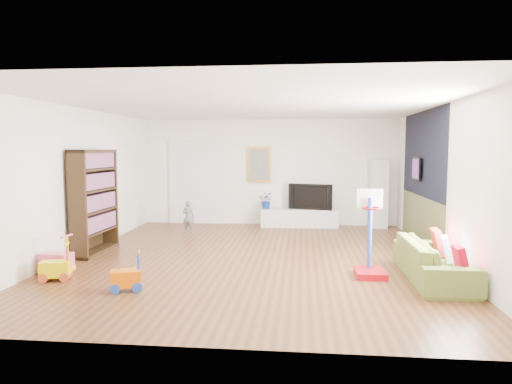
# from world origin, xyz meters

# --- Properties ---
(floor) EXTENTS (6.50, 7.50, 0.00)m
(floor) POSITION_xyz_m (0.00, 0.00, 0.00)
(floor) COLOR brown
(floor) RESTS_ON ground
(ceiling) EXTENTS (6.50, 7.50, 0.00)m
(ceiling) POSITION_xyz_m (0.00, 0.00, 2.70)
(ceiling) COLOR white
(ceiling) RESTS_ON ground
(wall_back) EXTENTS (6.50, 0.00, 2.70)m
(wall_back) POSITION_xyz_m (0.00, 3.75, 1.35)
(wall_back) COLOR white
(wall_back) RESTS_ON ground
(wall_front) EXTENTS (6.50, 0.00, 2.70)m
(wall_front) POSITION_xyz_m (0.00, -3.75, 1.35)
(wall_front) COLOR silver
(wall_front) RESTS_ON ground
(wall_left) EXTENTS (0.00, 7.50, 2.70)m
(wall_left) POSITION_xyz_m (-3.25, 0.00, 1.35)
(wall_left) COLOR silver
(wall_left) RESTS_ON ground
(wall_right) EXTENTS (0.00, 7.50, 2.70)m
(wall_right) POSITION_xyz_m (3.25, 0.00, 1.35)
(wall_right) COLOR white
(wall_right) RESTS_ON ground
(navy_accent) EXTENTS (0.01, 3.20, 1.70)m
(navy_accent) POSITION_xyz_m (3.23, 1.40, 1.85)
(navy_accent) COLOR black
(navy_accent) RESTS_ON wall_right
(olive_wainscot) EXTENTS (0.01, 3.20, 1.00)m
(olive_wainscot) POSITION_xyz_m (3.23, 1.40, 0.50)
(olive_wainscot) COLOR brown
(olive_wainscot) RESTS_ON wall_right
(doorway) EXTENTS (1.45, 0.06, 2.10)m
(doorway) POSITION_xyz_m (-1.90, 3.71, 1.05)
(doorway) COLOR white
(doorway) RESTS_ON ground
(painting_back) EXTENTS (0.62, 0.06, 0.92)m
(painting_back) POSITION_xyz_m (-0.25, 3.71, 1.55)
(painting_back) COLOR gold
(painting_back) RESTS_ON wall_back
(artwork_right) EXTENTS (0.04, 0.56, 0.46)m
(artwork_right) POSITION_xyz_m (3.17, 1.60, 1.55)
(artwork_right) COLOR #7F3F8C
(artwork_right) RESTS_ON wall_right
(media_console) EXTENTS (1.94, 0.56, 0.45)m
(media_console) POSITION_xyz_m (0.78, 3.42, 0.22)
(media_console) COLOR silver
(media_console) RESTS_ON ground
(tall_cabinet) EXTENTS (0.41, 0.41, 1.69)m
(tall_cabinet) POSITION_xyz_m (2.74, 3.49, 0.85)
(tall_cabinet) COLOR white
(tall_cabinet) RESTS_ON ground
(bookshelf) EXTENTS (0.37, 1.33, 1.94)m
(bookshelf) POSITION_xyz_m (-3.02, 0.13, 0.97)
(bookshelf) COLOR #322010
(bookshelf) RESTS_ON ground
(sofa) EXTENTS (0.78, 2.00, 0.59)m
(sofa) POSITION_xyz_m (2.81, -1.09, 0.29)
(sofa) COLOR olive
(sofa) RESTS_ON ground
(basketball_hoop) EXTENTS (0.46, 0.56, 1.34)m
(basketball_hoop) POSITION_xyz_m (1.90, -1.01, 0.67)
(basketball_hoop) COLOR #B20815
(basketball_hoop) RESTS_ON ground
(ride_on_yellow) EXTENTS (0.46, 0.36, 0.55)m
(ride_on_yellow) POSITION_xyz_m (-2.77, -1.70, 0.27)
(ride_on_yellow) COLOR #FFE100
(ride_on_yellow) RESTS_ON ground
(ride_on_orange) EXTENTS (0.47, 0.38, 0.54)m
(ride_on_orange) POSITION_xyz_m (-1.54, -2.08, 0.27)
(ride_on_orange) COLOR #DF5B00
(ride_on_orange) RESTS_ON ground
(ride_on_pink) EXTENTS (0.50, 0.34, 0.62)m
(ride_on_pink) POSITION_xyz_m (-2.95, -1.35, 0.31)
(ride_on_pink) COLOR #F7557C
(ride_on_pink) RESTS_ON ground
(child) EXTENTS (0.28, 0.19, 0.76)m
(child) POSITION_xyz_m (-1.76, 2.28, 0.38)
(child) COLOR slate
(child) RESTS_ON ground
(tv) EXTENTS (1.11, 0.45, 0.64)m
(tv) POSITION_xyz_m (1.09, 3.45, 0.77)
(tv) COLOR black
(tv) RESTS_ON media_console
(vase_plant) EXTENTS (0.43, 0.39, 0.42)m
(vase_plant) POSITION_xyz_m (-0.04, 3.43, 0.66)
(vase_plant) COLOR navy
(vase_plant) RESTS_ON media_console
(pillow_left) EXTENTS (0.12, 0.38, 0.37)m
(pillow_left) POSITION_xyz_m (2.98, -1.70, 0.46)
(pillow_left) COLOR #AA0221
(pillow_left) RESTS_ON sofa
(pillow_center) EXTENTS (0.18, 0.38, 0.37)m
(pillow_center) POSITION_xyz_m (3.01, -1.06, 0.46)
(pillow_center) COLOR white
(pillow_center) RESTS_ON sofa
(pillow_right) EXTENTS (0.14, 0.42, 0.41)m
(pillow_right) POSITION_xyz_m (3.02, -0.54, 0.46)
(pillow_right) COLOR red
(pillow_right) RESTS_ON sofa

